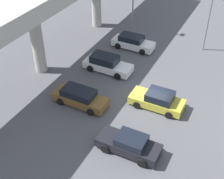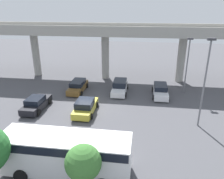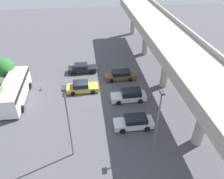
# 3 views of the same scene
# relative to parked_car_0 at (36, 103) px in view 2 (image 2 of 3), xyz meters

# --- Properties ---
(ground_plane) EXTENTS (98.26, 98.26, 0.00)m
(ground_plane) POSITION_rel_parked_car_0_xyz_m (5.81, 0.62, -0.69)
(ground_plane) COLOR #4C4C51
(highway_overpass) EXTENTS (47.02, 6.41, 8.34)m
(highway_overpass) POSITION_rel_parked_car_0_xyz_m (5.81, 12.24, 6.14)
(highway_overpass) COLOR #9E9B93
(highway_overpass) RESTS_ON ground_plane
(parked_car_0) EXTENTS (2.04, 4.65, 1.46)m
(parked_car_0) POSITION_rel_parked_car_0_xyz_m (0.00, 0.00, 0.00)
(parked_car_0) COLOR black
(parked_car_0) RESTS_ON ground_plane
(parked_car_1) EXTENTS (2.00, 4.83, 1.46)m
(parked_car_1) POSITION_rel_parked_car_0_xyz_m (3.04, 6.01, 0.02)
(parked_car_1) COLOR brown
(parked_car_1) RESTS_ON ground_plane
(parked_car_2) EXTENTS (2.16, 4.60, 1.53)m
(parked_car_2) POSITION_rel_parked_car_0_xyz_m (5.67, -0.08, 0.02)
(parked_car_2) COLOR gold
(parked_car_2) RESTS_ON ground_plane
(parked_car_3) EXTENTS (2.07, 4.86, 1.62)m
(parked_car_3) POSITION_rel_parked_car_0_xyz_m (8.73, 6.36, 0.08)
(parked_car_3) COLOR silver
(parked_car_3) RESTS_ON ground_plane
(parked_car_4) EXTENTS (2.00, 4.68, 1.49)m
(parked_car_4) POSITION_rel_parked_car_0_xyz_m (14.03, 5.90, 0.03)
(parked_car_4) COLOR silver
(parked_car_4) RESTS_ON ground_plane
(shuttle_bus) EXTENTS (8.84, 2.79, 2.91)m
(shuttle_bus) POSITION_rel_parked_car_0_xyz_m (6.68, -9.14, 1.05)
(shuttle_bus) COLOR white
(shuttle_bus) RESTS_ON ground_plane
(lamp_post_near_aisle) EXTENTS (0.70, 0.35, 7.23)m
(lamp_post_near_aisle) POSITION_rel_parked_car_0_xyz_m (17.23, 7.41, 3.60)
(lamp_post_near_aisle) COLOR slate
(lamp_post_near_aisle) RESTS_ON ground_plane
(lamp_post_mid_lot) EXTENTS (0.70, 0.35, 8.41)m
(lamp_post_mid_lot) POSITION_rel_parked_car_0_xyz_m (17.20, -1.21, 4.21)
(lamp_post_mid_lot) COLOR slate
(lamp_post_mid_lot) RESTS_ON ground_plane
(tree_front_centre) EXTENTS (2.19, 2.19, 3.49)m
(tree_front_centre) POSITION_rel_parked_car_0_xyz_m (8.39, -10.80, 1.69)
(tree_front_centre) COLOR brown
(tree_front_centre) RESTS_ON ground_plane
(traffic_cone) EXTENTS (0.44, 0.44, 0.70)m
(traffic_cone) POSITION_rel_parked_car_0_xyz_m (4.70, -6.21, -0.36)
(traffic_cone) COLOR black
(traffic_cone) RESTS_ON ground_plane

